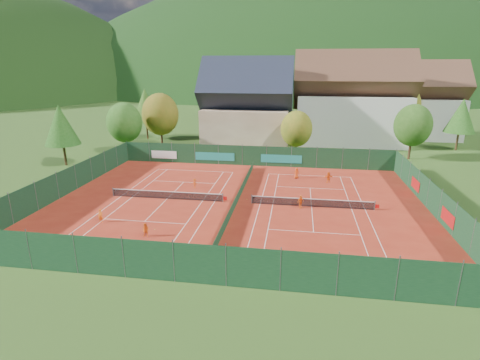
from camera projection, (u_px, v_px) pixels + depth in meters
The scene contains 34 objects.
ground at pixel (237, 203), 40.84m from camera, with size 600.00×600.00×0.00m, color #2A4C17.
clay_pad at pixel (237, 203), 40.83m from camera, with size 40.00×32.00×0.01m, color maroon.
court_markings_left at pixel (167, 199), 41.99m from camera, with size 11.03×23.83×0.00m.
court_markings_right at pixel (312, 207), 39.66m from camera, with size 11.03×23.83×0.00m.
tennis_net_left at pixel (168, 195), 41.82m from camera, with size 13.30×0.10×1.02m.
tennis_net_right at pixel (313, 202), 39.50m from camera, with size 13.30×0.10×1.02m.
court_divider at pixel (237, 198), 40.68m from camera, with size 0.03×28.80×1.00m.
fence_north at pixel (251, 156), 55.58m from camera, with size 40.00×0.10×3.00m.
fence_south at pixel (200, 264), 25.27m from camera, with size 40.00×0.04×3.00m.
fence_west at pixel (67, 181), 43.30m from camera, with size 0.04×32.00×3.00m.
fence_east at pixel (434, 199), 37.54m from camera, with size 0.09×32.00×3.00m.
chalet at pixel (247, 110), 67.66m from camera, with size 16.20×12.00×16.00m.
hotel_block_a at pixel (351, 104), 70.35m from camera, with size 21.60×11.00×17.25m.
hotel_block_b at pixel (417, 105), 76.10m from camera, with size 17.28×10.00×15.50m.
tree_west_front at pixel (124, 122), 61.34m from camera, with size 5.72×5.72×8.69m.
tree_west_mid at pixel (160, 114), 66.23m from camera, with size 6.44×6.44×9.78m.
tree_west_back at pixel (145, 105), 74.46m from camera, with size 5.60×5.60×10.00m.
tree_center at pixel (296, 129), 59.36m from camera, with size 5.01×5.01×7.60m.
tree_east_front at pixel (413, 125), 58.43m from camera, with size 5.72×5.72×8.69m.
tree_east_mid at pixel (461, 116), 64.34m from camera, with size 5.04×5.04×9.00m.
tree_west_side at pixel (61, 125), 54.46m from camera, with size 5.04×5.04×9.00m.
tree_east_back at pixel (401, 106), 72.86m from camera, with size 7.15×7.15×10.86m.
mountain_backdrop at pixel (328, 144), 268.91m from camera, with size 820.00×530.00×242.00m.
ball_hopper at pixel (345, 263), 27.34m from camera, with size 0.34×0.34×0.80m.
loose_ball_0 at pixel (155, 229), 34.12m from camera, with size 0.07×0.07×0.07m, color #CCD833.
loose_ball_1 at pixel (284, 260), 28.80m from camera, with size 0.07×0.07×0.07m, color #CCD833.
loose_ball_2 at pixel (247, 199), 41.80m from camera, with size 0.07×0.07×0.07m, color #CCD833.
loose_ball_3 at pixel (216, 178), 49.86m from camera, with size 0.07×0.07×0.07m, color #CCD833.
player_left_near at pixel (101, 216), 35.55m from camera, with size 0.49×0.32×1.36m, color orange.
player_left_mid at pixel (146, 230), 32.54m from camera, with size 0.62×0.48×1.28m, color orange.
player_left_far at pixel (195, 183), 45.64m from camera, with size 0.77×0.44×1.18m, color #CF4712.
player_right_near at pixel (300, 202), 39.16m from camera, with size 0.82×0.34×1.40m, color orange.
player_right_far_a at pixel (296, 173), 49.45m from camera, with size 0.71×0.46×1.46m, color #D64413.
player_right_far_b at pixel (328, 177), 47.69m from camera, with size 1.29×0.41×1.40m, color orange.
Camera 1 is at (6.12, -37.81, 14.37)m, focal length 28.00 mm.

